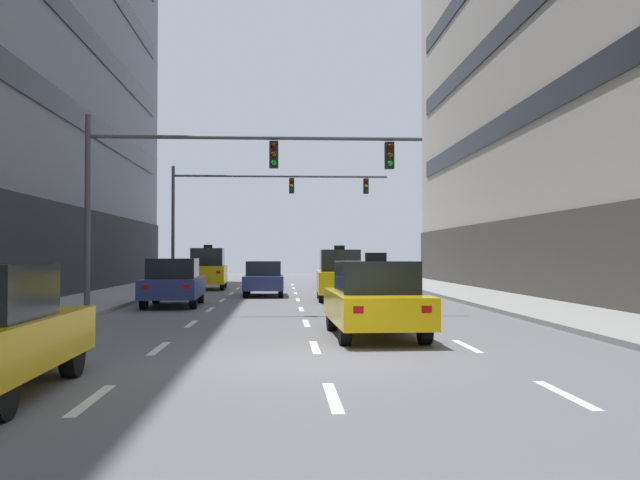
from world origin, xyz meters
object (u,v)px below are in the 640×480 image
(taxi_driving_5, at_px, (339,275))
(traffic_signal_0, at_px, (212,173))
(car_driving_0, at_px, (264,279))
(taxi_driving_4, at_px, (375,300))
(traffic_signal_1, at_px, (250,199))
(taxi_driving_1, at_px, (208,269))
(car_driving_3, at_px, (174,283))

(taxi_driving_5, relative_size, traffic_signal_0, 0.41)
(traffic_signal_0, bearing_deg, car_driving_0, 82.39)
(taxi_driving_4, bearing_deg, traffic_signal_1, 99.46)
(taxi_driving_4, relative_size, traffic_signal_1, 0.39)
(car_driving_0, height_order, taxi_driving_4, taxi_driving_4)
(taxi_driving_1, xyz_separation_m, taxi_driving_5, (6.35, -9.55, -0.07))
(car_driving_0, distance_m, traffic_signal_1, 8.10)
(taxi_driving_5, bearing_deg, traffic_signal_1, 112.03)
(car_driving_0, bearing_deg, traffic_signal_0, -97.61)
(car_driving_3, relative_size, traffic_signal_0, 0.45)
(traffic_signal_0, bearing_deg, taxi_driving_5, 56.72)
(taxi_driving_4, height_order, traffic_signal_1, traffic_signal_1)
(taxi_driving_5, height_order, traffic_signal_1, traffic_signal_1)
(taxi_driving_4, xyz_separation_m, taxi_driving_5, (0.25, 12.91, 0.18))
(taxi_driving_5, bearing_deg, traffic_signal_0, -123.28)
(taxi_driving_1, xyz_separation_m, taxi_driving_4, (6.10, -22.46, -0.25))
(car_driving_3, distance_m, taxi_driving_4, 11.64)
(car_driving_3, distance_m, taxi_driving_5, 6.95)
(car_driving_0, distance_m, car_driving_3, 6.91)
(traffic_signal_0, bearing_deg, taxi_driving_1, 96.30)
(traffic_signal_0, bearing_deg, car_driving_3, 114.01)
(car_driving_0, height_order, taxi_driving_5, taxi_driving_5)
(taxi_driving_1, bearing_deg, car_driving_3, -89.72)
(traffic_signal_1, bearing_deg, taxi_driving_1, -166.13)
(taxi_driving_1, relative_size, traffic_signal_1, 0.39)
(car_driving_0, height_order, traffic_signal_1, traffic_signal_1)
(taxi_driving_1, bearing_deg, taxi_driving_4, -74.81)
(taxi_driving_1, relative_size, car_driving_3, 0.99)
(taxi_driving_5, height_order, traffic_signal_0, traffic_signal_0)
(car_driving_0, bearing_deg, traffic_signal_1, 97.51)
(traffic_signal_0, bearing_deg, taxi_driving_4, -54.53)
(traffic_signal_1, bearing_deg, traffic_signal_0, -91.49)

